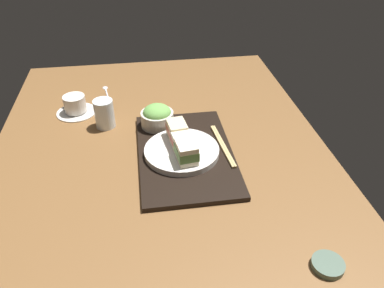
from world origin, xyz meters
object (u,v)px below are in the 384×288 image
Objects in this scene: teaspoon at (105,89)px; sandwich_plate at (182,151)px; drinking_glass at (104,114)px; sandwich_far at (177,131)px; coffee_cup at (75,106)px; chopsticks_pair at (223,145)px; sandwich_middle at (182,142)px; small_sauce_dish at (328,265)px; sandwich_near at (186,152)px; salad_bowl at (156,116)px.

sandwich_plate is at bearing -153.64° from teaspoon.
drinking_glass is (20.78, 22.39, 2.33)cm from sandwich_plate.
coffee_cup is at bearing 51.59° from sandwich_far.
teaspoon is at bearing 38.40° from chopsticks_pair.
drinking_glass reaches higher than coffee_cup.
sandwich_middle is 49.48cm from small_sauce_dish.
sandwich_plate is 2.74× the size of sandwich_middle.
sandwich_near is 0.99× the size of sandwich_middle.
sandwich_plate is at bearing 30.98° from small_sauce_dish.
sandwich_plate is at bearing -159.22° from salad_bowl.
sandwich_plate is at bearing 180.00° from sandwich_middle.
salad_bowl is 35.96cm from teaspoon.
small_sauce_dish is 102.10cm from teaspoon.
salad_bowl is 1.11× the size of drinking_glass.
sandwich_near is 14.67cm from chopsticks_pair.
drinking_glass is 79.14cm from small_sauce_dish.
chopsticks_pair is at bearing -141.60° from teaspoon.
teaspoon is (47.44, 23.51, -5.30)cm from sandwich_middle.
salad_bowl reaches higher than sandwich_plate.
sandwich_far reaches higher than sandwich_middle.
drinking_glass is (-10.32, -10.53, 1.97)cm from coffee_cup.
drinking_glass reaches higher than sandwich_near.
sandwich_plate is 2.08× the size of salad_bowl.
salad_bowl is 1.51× the size of small_sauce_dish.
drinking_glass reaches higher than chopsticks_pair.
drinking_glass reaches higher than sandwich_middle.
coffee_cup is (36.59, 33.55, -3.34)cm from sandwich_near.
sandwich_far is at bearing 6.54° from sandwich_near.
sandwich_middle is at bearing 6.54° from sandwich_near.
sandwich_near is at bearing -173.46° from sandwich_far.
sandwich_middle is 1.14× the size of small_sauce_dish.
coffee_cup reaches higher than small_sauce_dish.
chopsticks_pair is (7.52, -11.86, -4.24)cm from sandwich_near.
coffee_cup is (31.09, 32.92, 0.36)cm from sandwich_plate.
drinking_glass is (18.75, 34.88, 2.87)cm from chopsticks_pair.
small_sauce_dish is (-58.48, -31.52, -4.16)cm from salad_bowl.
sandwich_plate is 3.13× the size of small_sauce_dish.
coffee_cup is at bearing 46.63° from sandwich_middle.
chopsticks_pair is at bearing -80.78° from sandwich_plate.
chopsticks_pair is 2.23× the size of teaspoon.
chopsticks_pair is 3.11× the size of small_sauce_dish.
sandwich_near reaches higher than sandwich_middle.
salad_bowl is at bearing 27.23° from sandwich_far.
salad_bowl is 0.48× the size of chopsticks_pair.
teaspoon is at bearing 28.61° from sandwich_far.
sandwich_middle is at bearing -133.37° from coffee_cup.
chopsticks_pair is 2.28× the size of drinking_glass.
coffee_cup is (29.07, 45.41, 0.90)cm from chopsticks_pair.
coffee_cup reaches higher than sandwich_plate.
drinking_glass is at bearing 74.44° from salad_bowl.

